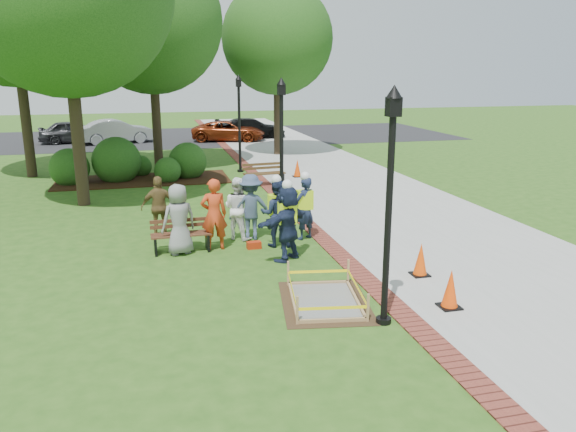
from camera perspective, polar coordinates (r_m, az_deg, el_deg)
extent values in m
plane|color=#285116|center=(12.87, -0.86, -5.77)|extent=(100.00, 100.00, 0.00)
cube|color=#9E9E99|center=(23.51, 5.43, 3.65)|extent=(6.00, 60.00, 0.02)
cube|color=maroon|center=(22.65, -2.36, 3.29)|extent=(0.50, 60.00, 0.03)
cube|color=#381E0F|center=(24.16, -14.48, 3.57)|extent=(7.00, 3.00, 0.05)
cube|color=black|center=(39.09, -10.07, 7.92)|extent=(36.00, 12.00, 0.01)
cube|color=#47331E|center=(11.33, 3.75, -8.72)|extent=(2.05, 2.54, 0.01)
cube|color=gray|center=(11.33, 3.75, -8.65)|extent=(1.47, 1.97, 0.04)
cube|color=tan|center=(11.32, 3.75, -8.55)|extent=(1.61, 2.11, 0.08)
cube|color=tan|center=(11.23, 3.77, -7.45)|extent=(1.64, 2.14, 0.55)
cube|color=yellow|center=(11.22, 3.78, -7.33)|extent=(1.59, 2.08, 0.06)
cube|color=brown|center=(14.41, -10.79, -1.84)|extent=(1.52, 0.49, 0.04)
cube|color=brown|center=(14.58, -10.92, -0.70)|extent=(1.51, 0.09, 0.24)
cube|color=black|center=(14.48, -10.74, -2.75)|extent=(1.38, 0.54, 0.44)
cube|color=#4F381B|center=(22.21, -2.41, 4.35)|extent=(1.68, 0.64, 0.04)
cube|color=#4F381B|center=(22.41, -2.62, 5.09)|extent=(1.64, 0.21, 0.26)
cube|color=black|center=(22.26, -2.40, 3.68)|extent=(1.54, 0.69, 0.48)
cube|color=black|center=(11.48, 16.05, -8.87)|extent=(0.40, 0.40, 0.05)
cone|color=#FF4508|center=(11.33, 16.19, -7.02)|extent=(0.32, 0.32, 0.74)
cube|color=black|center=(13.01, 13.23, -5.83)|extent=(0.39, 0.39, 0.05)
cone|color=#F54907|center=(12.88, 13.33, -4.24)|extent=(0.31, 0.31, 0.72)
cube|color=black|center=(24.09, 0.95, 4.02)|extent=(0.39, 0.39, 0.05)
cone|color=#E84407|center=(24.02, 0.96, 4.92)|extent=(0.31, 0.31, 0.71)
cube|color=#AC270D|center=(14.55, -3.48, -2.97)|extent=(0.37, 0.22, 0.18)
cylinder|color=black|center=(9.96, 10.13, -0.70)|extent=(0.12, 0.12, 3.80)
cube|color=black|center=(9.63, 10.67, 10.85)|extent=(0.22, 0.22, 0.32)
cone|color=black|center=(9.61, 10.75, 12.34)|extent=(0.28, 0.28, 0.22)
cylinder|color=black|center=(10.59, 9.67, -10.39)|extent=(0.28, 0.28, 0.10)
cylinder|color=black|center=(17.40, -0.66, 6.12)|extent=(0.12, 0.12, 3.80)
cube|color=black|center=(17.22, -0.68, 12.72)|extent=(0.22, 0.22, 0.32)
cone|color=black|center=(17.21, -0.68, 13.55)|extent=(0.28, 0.28, 0.22)
cylinder|color=black|center=(17.78, -0.64, 0.22)|extent=(0.28, 0.28, 0.10)
cylinder|color=black|center=(25.19, -4.95, 8.75)|extent=(0.12, 0.12, 3.80)
cube|color=black|center=(25.06, -5.05, 13.31)|extent=(0.22, 0.22, 0.32)
cone|color=black|center=(25.06, -5.07, 13.88)|extent=(0.28, 0.28, 0.22)
cylinder|color=black|center=(25.45, -4.86, 4.61)|extent=(0.28, 0.28, 0.10)
cylinder|color=#3D2D1E|center=(20.00, -20.72, 9.12)|extent=(0.41, 0.41, 5.75)
cylinder|color=#3D2D1E|center=(26.63, -13.28, 10.45)|extent=(0.41, 0.41, 5.37)
sphere|color=#164112|center=(26.64, -13.79, 18.70)|extent=(6.32, 6.32, 6.32)
cylinder|color=#3D2D1E|center=(30.33, -1.07, 10.92)|extent=(0.40, 0.40, 4.96)
sphere|color=#164112|center=(30.30, -1.11, 17.61)|extent=(5.76, 5.76, 5.76)
cylinder|color=#3D2D1E|center=(26.28, -25.23, 10.19)|extent=(0.41, 0.41, 6.09)
sphere|color=#164112|center=(24.22, -21.17, 3.02)|extent=(1.57, 1.57, 1.57)
sphere|color=#164112|center=(24.34, -16.88, 3.44)|extent=(1.97, 1.97, 1.97)
sphere|color=#164112|center=(23.60, -12.07, 3.41)|extent=(1.10, 1.10, 1.10)
sphere|color=#164112|center=(24.45, -10.09, 3.90)|extent=(1.61, 1.61, 1.61)
sphere|color=#164112|center=(25.28, -14.71, 3.99)|extent=(0.96, 0.96, 0.96)
imported|color=gray|center=(14.16, -11.03, -0.34)|extent=(0.66, 0.53, 1.78)
imported|color=red|center=(14.36, -7.53, 0.16)|extent=(0.60, 0.40, 1.85)
imported|color=white|center=(15.22, -5.10, 0.78)|extent=(0.63, 0.63, 1.70)
imported|color=brown|center=(15.69, -12.90, 0.88)|extent=(0.55, 0.35, 1.70)
imported|color=#394864|center=(15.13, -3.82, 0.89)|extent=(0.60, 0.42, 1.79)
imported|color=#1A1B45|center=(13.45, -0.07, -0.75)|extent=(0.70, 0.66, 1.83)
cube|color=#AFE012|center=(13.38, -0.07, 0.32)|extent=(0.42, 0.26, 0.52)
sphere|color=white|center=(13.23, -0.07, 3.19)|extent=(0.25, 0.25, 0.25)
imported|color=#1A2F44|center=(15.14, 1.71, 0.77)|extent=(0.65, 0.58, 1.71)
cube|color=#AFE012|center=(15.08, 1.72, 1.66)|extent=(0.42, 0.26, 0.52)
sphere|color=white|center=(14.95, 1.73, 4.05)|extent=(0.25, 0.25, 0.25)
imported|color=#18293F|center=(14.53, -1.17, 0.25)|extent=(0.63, 0.48, 1.75)
cube|color=#AFE012|center=(14.47, -1.17, 1.20)|extent=(0.42, 0.26, 0.52)
sphere|color=white|center=(14.33, -1.19, 3.73)|extent=(0.25, 0.25, 0.25)
imported|color=#2B2B2E|center=(37.78, -20.81, 6.95)|extent=(2.50, 4.90, 1.54)
imported|color=#9E9EA3|center=(36.80, -16.93, 7.09)|extent=(3.19, 5.25, 1.60)
imported|color=maroon|center=(36.53, -6.03, 7.59)|extent=(2.84, 4.61, 1.40)
imported|color=black|center=(37.87, -3.75, 7.89)|extent=(2.26, 4.57, 1.45)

